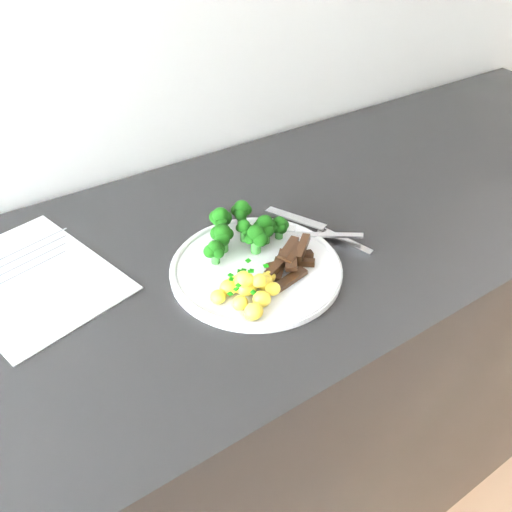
# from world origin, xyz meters

# --- Properties ---
(counter) EXTENTS (2.51, 0.63, 0.94)m
(counter) POSITION_xyz_m (0.03, 1.66, 0.47)
(counter) COLOR black
(counter) RESTS_ON ground
(recipe_paper) EXTENTS (0.27, 0.33, 0.00)m
(recipe_paper) POSITION_xyz_m (-0.19, 1.76, 0.94)
(recipe_paper) COLOR silver
(recipe_paper) RESTS_ON counter
(plate) EXTENTS (0.27, 0.27, 0.02)m
(plate) POSITION_xyz_m (0.11, 1.59, 0.95)
(plate) COLOR white
(plate) RESTS_ON counter
(broccoli) EXTENTS (0.16, 0.11, 0.06)m
(broccoli) POSITION_xyz_m (0.13, 1.65, 0.98)
(broccoli) COLOR #286621
(broccoli) RESTS_ON plate
(potatoes) EXTENTS (0.11, 0.09, 0.04)m
(potatoes) POSITION_xyz_m (0.06, 1.54, 0.97)
(potatoes) COLOR #FACB49
(potatoes) RESTS_ON plate
(beef_strips) EXTENTS (0.11, 0.08, 0.03)m
(beef_strips) POSITION_xyz_m (0.15, 1.56, 0.96)
(beef_strips) COLOR black
(beef_strips) RESTS_ON plate
(fork) EXTENTS (0.13, 0.12, 0.02)m
(fork) POSITION_xyz_m (0.24, 1.60, 0.96)
(fork) COLOR silver
(fork) RESTS_ON plate
(knife) EXTENTS (0.08, 0.20, 0.02)m
(knife) POSITION_xyz_m (0.26, 1.59, 0.95)
(knife) COLOR silver
(knife) RESTS_ON plate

